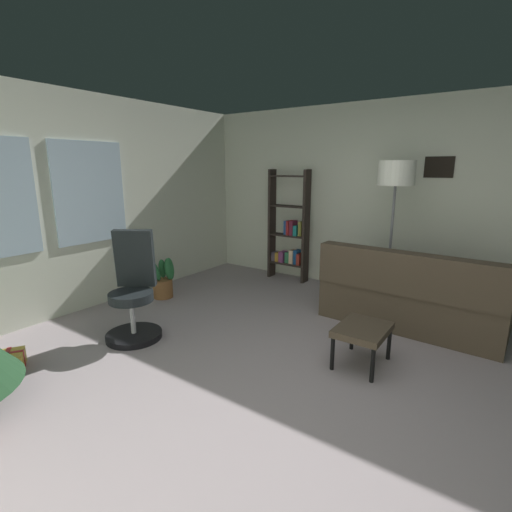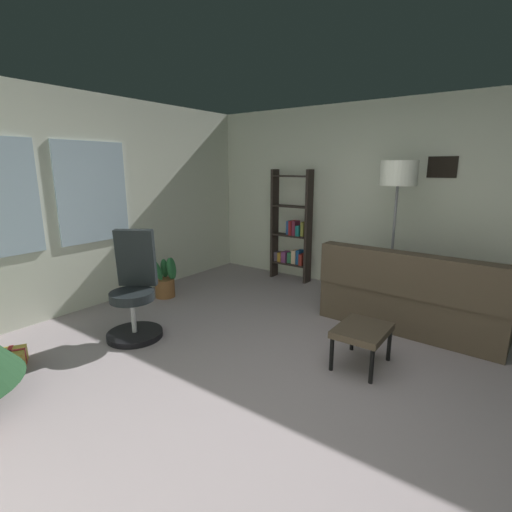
{
  "view_description": "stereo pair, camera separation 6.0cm",
  "coord_description": "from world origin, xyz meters",
  "px_view_note": "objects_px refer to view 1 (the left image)",
  "views": [
    {
      "loc": [
        -2.47,
        -1.13,
        1.72
      ],
      "look_at": [
        0.39,
        0.87,
        0.89
      ],
      "focal_mm": 26.39,
      "sensor_mm": 36.0,
      "label": 1
    },
    {
      "loc": [
        -2.43,
        -1.18,
        1.72
      ],
      "look_at": [
        0.39,
        0.87,
        0.89
      ],
      "focal_mm": 26.39,
      "sensor_mm": 36.0,
      "label": 2
    }
  ],
  "objects_px": {
    "gift_box_gold": "(8,361)",
    "floor_lamp": "(396,182)",
    "couch": "(428,296)",
    "bookshelf": "(289,232)",
    "potted_plant": "(163,281)",
    "footstool": "(363,332)",
    "office_chair": "(133,297)"
  },
  "relations": [
    {
      "from": "gift_box_gold",
      "to": "floor_lamp",
      "type": "xyz_separation_m",
      "value": [
        3.37,
        -2.26,
        1.48
      ]
    },
    {
      "from": "couch",
      "to": "gift_box_gold",
      "type": "bearing_deg",
      "value": 139.39
    },
    {
      "from": "bookshelf",
      "to": "potted_plant",
      "type": "relative_size",
      "value": 2.99
    },
    {
      "from": "bookshelf",
      "to": "footstool",
      "type": "bearing_deg",
      "value": -135.84
    },
    {
      "from": "bookshelf",
      "to": "couch",
      "type": "bearing_deg",
      "value": -104.15
    },
    {
      "from": "footstool",
      "to": "potted_plant",
      "type": "xyz_separation_m",
      "value": [
        0.21,
        2.8,
        -0.08
      ]
    },
    {
      "from": "floor_lamp",
      "to": "couch",
      "type": "bearing_deg",
      "value": -106.82
    },
    {
      "from": "couch",
      "to": "potted_plant",
      "type": "height_order",
      "value": "couch"
    },
    {
      "from": "footstool",
      "to": "bookshelf",
      "type": "height_order",
      "value": "bookshelf"
    },
    {
      "from": "footstool",
      "to": "gift_box_gold",
      "type": "height_order",
      "value": "footstool"
    },
    {
      "from": "bookshelf",
      "to": "potted_plant",
      "type": "distance_m",
      "value": 2.02
    },
    {
      "from": "potted_plant",
      "to": "footstool",
      "type": "bearing_deg",
      "value": -94.24
    },
    {
      "from": "footstool",
      "to": "gift_box_gold",
      "type": "relative_size",
      "value": 1.61
    },
    {
      "from": "footstool",
      "to": "office_chair",
      "type": "relative_size",
      "value": 0.47
    },
    {
      "from": "footstool",
      "to": "bookshelf",
      "type": "bearing_deg",
      "value": 44.16
    },
    {
      "from": "couch",
      "to": "gift_box_gold",
      "type": "height_order",
      "value": "couch"
    },
    {
      "from": "office_chair",
      "to": "bookshelf",
      "type": "distance_m",
      "value": 2.72
    },
    {
      "from": "floor_lamp",
      "to": "potted_plant",
      "type": "distance_m",
      "value": 3.18
    },
    {
      "from": "gift_box_gold",
      "to": "office_chair",
      "type": "height_order",
      "value": "office_chair"
    },
    {
      "from": "couch",
      "to": "bookshelf",
      "type": "bearing_deg",
      "value": 75.85
    },
    {
      "from": "gift_box_gold",
      "to": "office_chair",
      "type": "bearing_deg",
      "value": -18.8
    },
    {
      "from": "potted_plant",
      "to": "office_chair",
      "type": "bearing_deg",
      "value": -145.46
    },
    {
      "from": "gift_box_gold",
      "to": "footstool",
      "type": "bearing_deg",
      "value": -53.6
    },
    {
      "from": "footstool",
      "to": "bookshelf",
      "type": "relative_size",
      "value": 0.31
    },
    {
      "from": "office_chair",
      "to": "floor_lamp",
      "type": "xyz_separation_m",
      "value": [
        2.3,
        -1.9,
        1.13
      ]
    },
    {
      "from": "office_chair",
      "to": "floor_lamp",
      "type": "height_order",
      "value": "floor_lamp"
    },
    {
      "from": "bookshelf",
      "to": "office_chair",
      "type": "bearing_deg",
      "value": 174.27
    },
    {
      "from": "footstool",
      "to": "office_chair",
      "type": "height_order",
      "value": "office_chair"
    },
    {
      "from": "office_chair",
      "to": "potted_plant",
      "type": "bearing_deg",
      "value": 34.54
    },
    {
      "from": "gift_box_gold",
      "to": "bookshelf",
      "type": "bearing_deg",
      "value": -9.56
    },
    {
      "from": "gift_box_gold",
      "to": "floor_lamp",
      "type": "relative_size",
      "value": 0.18
    },
    {
      "from": "gift_box_gold",
      "to": "bookshelf",
      "type": "relative_size",
      "value": 0.19
    }
  ]
}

